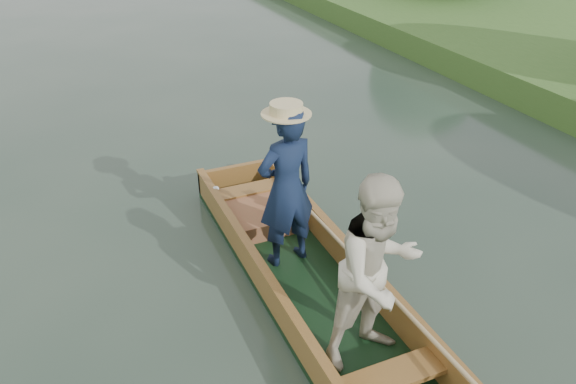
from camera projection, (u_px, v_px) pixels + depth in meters
name	position (u px, v px, depth m)	size (l,w,h in m)	color
ground	(310.00, 291.00, 6.19)	(120.00, 120.00, 0.00)	#283D30
punt	(325.00, 250.00, 5.65)	(1.17, 5.00, 1.99)	black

